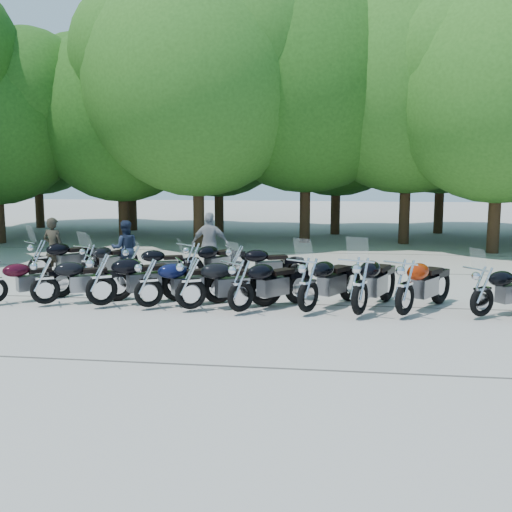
# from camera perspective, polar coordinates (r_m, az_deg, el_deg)

# --- Properties ---
(ground) EXTENTS (90.00, 90.00, 0.00)m
(ground) POSITION_cam_1_polar(r_m,az_deg,el_deg) (12.46, -0.91, -6.01)
(ground) COLOR gray
(ground) RESTS_ON ground
(tree_2) EXTENTS (7.31, 7.31, 8.97)m
(tree_2) POSITION_cam_1_polar(r_m,az_deg,el_deg) (26.47, -12.80, 12.98)
(tree_2) COLOR #3A2614
(tree_2) RESTS_ON ground
(tree_3) EXTENTS (8.70, 8.70, 10.67)m
(tree_3) POSITION_cam_1_polar(r_m,az_deg,el_deg) (24.01, -5.65, 16.06)
(tree_3) COLOR #3A2614
(tree_3) RESTS_ON ground
(tree_4) EXTENTS (9.13, 9.13, 11.20)m
(tree_4) POSITION_cam_1_polar(r_m,az_deg,el_deg) (25.31, 4.83, 16.39)
(tree_4) COLOR #3A2614
(tree_4) RESTS_ON ground
(tree_5) EXTENTS (9.04, 9.04, 11.10)m
(tree_5) POSITION_cam_1_polar(r_m,az_deg,el_deg) (25.54, 14.38, 15.95)
(tree_5) COLOR #3A2614
(tree_5) RESTS_ON ground
(tree_6) EXTENTS (8.00, 8.00, 9.82)m
(tree_6) POSITION_cam_1_polar(r_m,az_deg,el_deg) (23.64, 22.34, 14.37)
(tree_6) COLOR #3A2614
(tree_6) RESTS_ON ground
(tree_9) EXTENTS (7.59, 7.59, 9.32)m
(tree_9) POSITION_cam_1_polar(r_m,az_deg,el_deg) (33.35, -20.30, 12.04)
(tree_9) COLOR #3A2614
(tree_9) RESTS_ON ground
(tree_10) EXTENTS (7.78, 7.78, 9.55)m
(tree_10) POSITION_cam_1_polar(r_m,az_deg,el_deg) (30.72, -11.95, 12.98)
(tree_10) COLOR #3A2614
(tree_10) RESTS_ON ground
(tree_11) EXTENTS (7.56, 7.56, 9.28)m
(tree_11) POSITION_cam_1_polar(r_m,az_deg,el_deg) (29.00, -3.62, 13.11)
(tree_11) COLOR #3A2614
(tree_11) RESTS_ON ground
(tree_12) EXTENTS (7.88, 7.88, 9.67)m
(tree_12) POSITION_cam_1_polar(r_m,az_deg,el_deg) (28.53, 7.75, 13.59)
(tree_12) COLOR #3A2614
(tree_12) RESTS_ON ground
(tree_13) EXTENTS (8.31, 8.31, 10.20)m
(tree_13) POSITION_cam_1_polar(r_m,az_deg,el_deg) (29.97, 17.42, 13.64)
(tree_13) COLOR #3A2614
(tree_13) RESTS_ON ground
(motorcycle_1) EXTENTS (2.28, 1.70, 1.27)m
(motorcycle_1) POSITION_cam_1_polar(r_m,az_deg,el_deg) (14.21, -19.48, -2.09)
(motorcycle_1) COLOR black
(motorcycle_1) RESTS_ON ground
(motorcycle_2) EXTENTS (2.46, 2.00, 1.39)m
(motorcycle_2) POSITION_cam_1_polar(r_m,az_deg,el_deg) (13.65, -14.52, -2.02)
(motorcycle_2) COLOR black
(motorcycle_2) RESTS_ON ground
(motorcycle_3) EXTENTS (2.30, 1.78, 1.29)m
(motorcycle_3) POSITION_cam_1_polar(r_m,az_deg,el_deg) (13.30, -10.20, -2.39)
(motorcycle_3) COLOR black
(motorcycle_3) RESTS_ON ground
(motorcycle_4) EXTENTS (2.46, 1.72, 1.35)m
(motorcycle_4) POSITION_cam_1_polar(r_m,az_deg,el_deg) (12.96, -6.24, -2.44)
(motorcycle_4) COLOR black
(motorcycle_4) RESTS_ON ground
(motorcycle_5) EXTENTS (2.11, 2.22, 1.33)m
(motorcycle_5) POSITION_cam_1_polar(r_m,az_deg,el_deg) (12.66, -1.47, -2.70)
(motorcycle_5) COLOR black
(motorcycle_5) RESTS_ON ground
(motorcycle_6) EXTENTS (1.91, 2.50, 1.39)m
(motorcycle_6) POSITION_cam_1_polar(r_m,az_deg,el_deg) (12.66, 4.98, -2.59)
(motorcycle_6) COLOR black
(motorcycle_6) RESTS_ON ground
(motorcycle_7) EXTENTS (1.68, 2.66, 1.45)m
(motorcycle_7) POSITION_cam_1_polar(r_m,az_deg,el_deg) (12.55, 9.88, -2.66)
(motorcycle_7) COLOR black
(motorcycle_7) RESTS_ON ground
(motorcycle_8) EXTENTS (1.97, 2.48, 1.40)m
(motorcycle_8) POSITION_cam_1_polar(r_m,az_deg,el_deg) (12.72, 14.02, -2.75)
(motorcycle_8) COLOR #902005
(motorcycle_8) RESTS_ON ground
(motorcycle_9) EXTENTS (2.20, 1.81, 1.25)m
(motorcycle_9) POSITION_cam_1_polar(r_m,az_deg,el_deg) (13.14, 20.76, -3.02)
(motorcycle_9) COLOR black
(motorcycle_9) RESTS_ON ground
(motorcycle_11) EXTENTS (2.01, 2.25, 1.31)m
(motorcycle_11) POSITION_cam_1_polar(r_m,az_deg,el_deg) (17.34, -19.96, -0.22)
(motorcycle_11) COLOR black
(motorcycle_11) RESTS_ON ground
(motorcycle_12) EXTENTS (1.48, 2.18, 1.19)m
(motorcycle_12) POSITION_cam_1_polar(r_m,az_deg,el_deg) (16.82, -15.66, -0.49)
(motorcycle_12) COLOR black
(motorcycle_12) RESTS_ON ground
(motorcycle_13) EXTENTS (2.22, 1.37, 1.20)m
(motorcycle_13) POSITION_cam_1_polar(r_m,az_deg,el_deg) (16.12, -11.57, -0.70)
(motorcycle_13) COLOR black
(motorcycle_13) RESTS_ON ground
(motorcycle_14) EXTENTS (1.93, 2.29, 1.31)m
(motorcycle_14) POSITION_cam_1_polar(r_m,az_deg,el_deg) (15.84, -6.07, -0.54)
(motorcycle_14) COLOR black
(motorcycle_14) RESTS_ON ground
(motorcycle_15) EXTENTS (2.32, 1.46, 1.26)m
(motorcycle_15) POSITION_cam_1_polar(r_m,az_deg,el_deg) (15.58, -1.86, -0.74)
(motorcycle_15) COLOR black
(motorcycle_15) RESTS_ON ground
(rider_0) EXTENTS (0.68, 0.50, 1.72)m
(rider_0) POSITION_cam_1_polar(r_m,az_deg,el_deg) (17.88, -18.72, 0.75)
(rider_0) COLOR #2A261C
(rider_0) RESTS_ON ground
(rider_1) EXTENTS (0.95, 0.84, 1.62)m
(rider_1) POSITION_cam_1_polar(r_m,az_deg,el_deg) (17.61, -12.35, 0.72)
(rider_1) COLOR #1F2941
(rider_1) RESTS_ON ground
(rider_2) EXTENTS (1.09, 0.46, 1.86)m
(rider_2) POSITION_cam_1_polar(r_m,az_deg,el_deg) (17.07, -4.38, 1.06)
(rider_2) COLOR #969799
(rider_2) RESTS_ON ground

